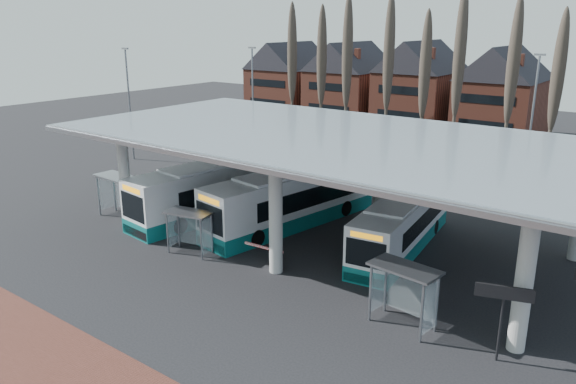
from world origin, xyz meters
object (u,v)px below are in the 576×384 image
Objects in this scene: bus_1 at (293,199)px; shelter_2 at (406,282)px; bus_0 at (219,189)px; shelter_1 at (190,222)px; bus_2 at (402,224)px; shelter_0 at (119,187)px.

bus_1 is 4.25× the size of shelter_2.
bus_0 is 4.62× the size of shelter_1.
shelter_2 is at bearing -23.59° from bus_1.
shelter_1 is (3.43, -5.84, 0.09)m from bus_0.
bus_2 is (7.29, 0.52, -0.23)m from bus_1.
bus_1 is 11.50m from shelter_0.
shelter_2 is at bearing -71.01° from bus_2.
bus_2 is 18.36m from shelter_0.
shelter_1 is at bearing -173.46° from shelter_2.
shelter_1 is at bearing -6.46° from shelter_0.
shelter_1 is (-1.82, -7.09, 0.09)m from bus_1.
bus_0 reaches higher than shelter_2.
shelter_0 is at bearing -167.89° from bus_2.
shelter_1 is 12.96m from shelter_2.
bus_0 is 6.77m from shelter_1.
shelter_1 is at bearing -52.47° from bus_0.
bus_0 is at bearing 109.39° from shelter_1.
bus_2 is 3.61× the size of shelter_0.
shelter_0 is 1.01× the size of shelter_2.
shelter_1 is (-9.10, -7.61, 0.32)m from bus_2.
bus_0 is 17.43m from shelter_2.
bus_2 is at bearing 13.26° from bus_1.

